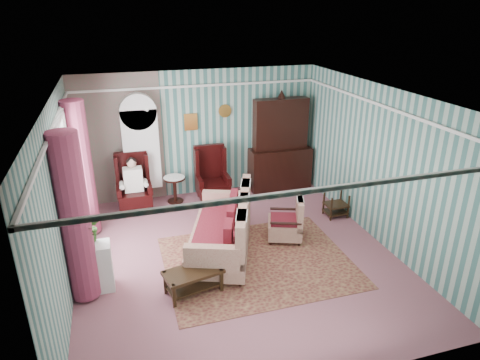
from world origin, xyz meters
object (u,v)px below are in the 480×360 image
object	(u,v)px
wingback_left	(134,183)
round_side_table	(175,190)
bookcase	(142,155)
seated_woman	(134,185)
wingback_right	(212,175)
sofa	(220,230)
dresser_hutch	(281,141)
floral_armchair	(285,218)
plant_stand	(94,268)
nest_table	(336,204)
coffee_table	(193,282)

from	to	relation	value
wingback_left	round_side_table	world-z (taller)	wingback_left
bookcase	seated_woman	world-z (taller)	bookcase
wingback_right	sofa	bearing A→B (deg)	-99.79
seated_woman	dresser_hutch	bearing A→B (deg)	4.41
wingback_right	floral_armchair	size ratio (longest dim) A/B	1.44
dresser_hutch	wingback_left	world-z (taller)	dresser_hutch
wingback_left	plant_stand	world-z (taller)	wingback_left
nest_table	floral_armchair	bearing A→B (deg)	-157.76
wingback_left	round_side_table	distance (m)	0.97
wingback_right	nest_table	bearing A→B (deg)	-33.75
dresser_hutch	floral_armchair	size ratio (longest dim) A/B	2.72
wingback_left	floral_armchair	size ratio (longest dim) A/B	1.44
bookcase	wingback_right	bearing A→B (deg)	-14.57
wingback_left	nest_table	xyz separation A→B (m)	(4.07, -1.55, -0.35)
dresser_hutch	floral_armchair	distance (m)	2.64
seated_woman	nest_table	size ratio (longest dim) A/B	2.19
seated_woman	sofa	distance (m)	2.63
nest_table	bookcase	bearing A→B (deg)	153.08
wingback_left	round_side_table	xyz separation A→B (m)	(0.90, 0.15, -0.33)
wingback_right	nest_table	world-z (taller)	wingback_right
bookcase	dresser_hutch	xyz separation A→B (m)	(3.25, -0.12, 0.06)
plant_stand	seated_woman	bearing A→B (deg)	73.78
floral_armchair	sofa	bearing A→B (deg)	115.83
wingback_right	floral_armchair	xyz separation A→B (m)	(0.92, -2.12, -0.19)
wingback_right	sofa	xyz separation A→B (m)	(-0.39, -2.25, -0.17)
bookcase	plant_stand	xyz separation A→B (m)	(-1.05, -3.14, -0.72)
wingback_left	bookcase	bearing A→B (deg)	57.34
nest_table	floral_armchair	world-z (taller)	floral_armchair
nest_table	sofa	distance (m)	2.80
nest_table	plant_stand	distance (m)	5.02
dresser_hutch	nest_table	size ratio (longest dim) A/B	4.37
bookcase	floral_armchair	distance (m)	3.55
sofa	floral_armchair	distance (m)	1.31
dresser_hutch	bookcase	bearing A→B (deg)	177.89
wingback_left	wingback_right	bearing A→B (deg)	0.00
seated_woman	coffee_table	size ratio (longest dim) A/B	1.31
seated_woman	floral_armchair	size ratio (longest dim) A/B	1.36
wingback_left	seated_woman	size ratio (longest dim) A/B	1.06
floral_armchair	plant_stand	bearing A→B (deg)	120.56
wingback_left	seated_woman	distance (m)	0.04
dresser_hutch	coffee_table	bearing A→B (deg)	-128.69
seated_woman	plant_stand	xyz separation A→B (m)	(-0.80, -2.75, -0.19)
wingback_right	nest_table	size ratio (longest dim) A/B	2.31
plant_stand	floral_armchair	bearing A→B (deg)	10.24
bookcase	coffee_table	size ratio (longest dim) A/B	2.49
seated_woman	coffee_table	world-z (taller)	seated_woman
wingback_left	wingback_right	size ratio (longest dim) A/B	1.00
seated_woman	bookcase	bearing A→B (deg)	57.34
nest_table	dresser_hutch	bearing A→B (deg)	107.39
plant_stand	coffee_table	distance (m)	1.57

